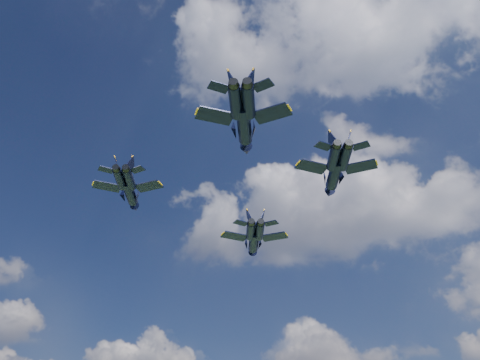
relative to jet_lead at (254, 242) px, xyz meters
name	(u,v)px	position (x,y,z in m)	size (l,w,h in m)	color
jet_lead	(254,242)	(0.00, 0.00, 0.00)	(11.37, 15.80, 3.74)	black
jet_left	(130,193)	(-13.34, -21.55, 1.17)	(10.52, 14.50, 3.42)	black
jet_right	(334,175)	(17.99, -14.29, 1.96)	(11.77, 16.24, 3.84)	black
jet_slot	(244,127)	(10.20, -33.16, -0.17)	(11.72, 15.90, 3.74)	black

